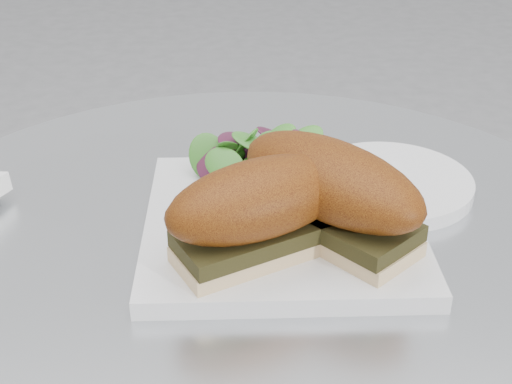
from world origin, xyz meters
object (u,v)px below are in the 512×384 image
sandwich_right (330,189)px  saucer (390,183)px  plate (281,224)px  sandwich_left (260,209)px

sandwich_right → saucer: (0.08, 0.10, -0.05)m
plate → sandwich_right: (0.04, -0.03, 0.05)m
plate → sandwich_right: bearing=-39.4°
plate → sandwich_right: size_ratio=1.26×
sandwich_left → saucer: bearing=17.3°
sandwich_left → plate: bearing=41.9°
sandwich_left → sandwich_right: size_ratio=0.92×
plate → saucer: size_ratio=1.48×
saucer → sandwich_right: bearing=-127.6°
plate → saucer: bearing=32.0°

